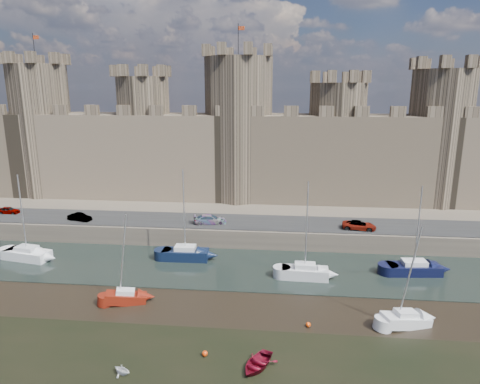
{
  "coord_description": "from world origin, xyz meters",
  "views": [
    {
      "loc": [
        9.23,
        -22.65,
        20.88
      ],
      "look_at": [
        4.84,
        22.0,
        9.82
      ],
      "focal_mm": 32.0,
      "sensor_mm": 36.0,
      "label": 1
    }
  ],
  "objects_px": {
    "car_1": "(80,217)",
    "car_2": "(210,219)",
    "sailboat_1": "(185,253)",
    "sailboat_0": "(27,254)",
    "sailboat_2": "(305,272)",
    "sailboat_3": "(414,268)",
    "sailboat_4": "(126,297)",
    "sailboat_5": "(405,319)",
    "car_0": "(9,210)",
    "car_3": "(359,225)"
  },
  "relations": [
    {
      "from": "car_1",
      "to": "car_2",
      "type": "xyz_separation_m",
      "value": [
        18.46,
        0.54,
        0.08
      ]
    },
    {
      "from": "car_2",
      "to": "sailboat_1",
      "type": "relative_size",
      "value": 0.39
    },
    {
      "from": "sailboat_0",
      "to": "sailboat_2",
      "type": "height_order",
      "value": "sailboat_2"
    },
    {
      "from": "sailboat_0",
      "to": "sailboat_1",
      "type": "bearing_deg",
      "value": 15.98
    },
    {
      "from": "sailboat_2",
      "to": "sailboat_3",
      "type": "height_order",
      "value": "sailboat_2"
    },
    {
      "from": "sailboat_0",
      "to": "sailboat_4",
      "type": "relative_size",
      "value": 1.16
    },
    {
      "from": "sailboat_5",
      "to": "sailboat_1",
      "type": "bearing_deg",
      "value": 131.77
    },
    {
      "from": "sailboat_0",
      "to": "sailboat_2",
      "type": "xyz_separation_m",
      "value": [
        33.96,
        -2.07,
        0.04
      ]
    },
    {
      "from": "sailboat_4",
      "to": "sailboat_5",
      "type": "bearing_deg",
      "value": -19.76
    },
    {
      "from": "sailboat_3",
      "to": "sailboat_2",
      "type": "bearing_deg",
      "value": -174.14
    },
    {
      "from": "car_0",
      "to": "car_1",
      "type": "xyz_separation_m",
      "value": [
        12.18,
        -2.38,
        0.02
      ]
    },
    {
      "from": "sailboat_3",
      "to": "sailboat_5",
      "type": "relative_size",
      "value": 1.09
    },
    {
      "from": "sailboat_3",
      "to": "sailboat_4",
      "type": "xyz_separation_m",
      "value": [
        -30.38,
        -9.71,
        -0.1
      ]
    },
    {
      "from": "car_3",
      "to": "sailboat_1",
      "type": "distance_m",
      "value": 23.0
    },
    {
      "from": "sailboat_2",
      "to": "sailboat_3",
      "type": "relative_size",
      "value": 1.07
    },
    {
      "from": "car_0",
      "to": "sailboat_4",
      "type": "distance_m",
      "value": 32.29
    },
    {
      "from": "car_2",
      "to": "sailboat_2",
      "type": "xyz_separation_m",
      "value": [
        12.5,
        -10.88,
        -2.28
      ]
    },
    {
      "from": "car_0",
      "to": "sailboat_4",
      "type": "relative_size",
      "value": 0.35
    },
    {
      "from": "car_0",
      "to": "car_3",
      "type": "relative_size",
      "value": 0.73
    },
    {
      "from": "car_1",
      "to": "car_0",
      "type": "bearing_deg",
      "value": 91.74
    },
    {
      "from": "car_0",
      "to": "sailboat_0",
      "type": "height_order",
      "value": "sailboat_0"
    },
    {
      "from": "sailboat_5",
      "to": "sailboat_4",
      "type": "bearing_deg",
      "value": 157.58
    },
    {
      "from": "sailboat_4",
      "to": "sailboat_3",
      "type": "bearing_deg",
      "value": 1.49
    },
    {
      "from": "car_1",
      "to": "sailboat_0",
      "type": "xyz_separation_m",
      "value": [
        -3.0,
        -8.27,
        -2.24
      ]
    },
    {
      "from": "car_1",
      "to": "sailboat_1",
      "type": "height_order",
      "value": "sailboat_1"
    },
    {
      "from": "car_3",
      "to": "sailboat_4",
      "type": "distance_m",
      "value": 31.08
    },
    {
      "from": "car_2",
      "to": "sailboat_1",
      "type": "xyz_separation_m",
      "value": [
        -1.95,
        -6.93,
        -2.28
      ]
    },
    {
      "from": "car_3",
      "to": "sailboat_4",
      "type": "xyz_separation_m",
      "value": [
        -25.45,
        -17.67,
        -2.41
      ]
    },
    {
      "from": "sailboat_1",
      "to": "sailboat_5",
      "type": "distance_m",
      "value": 26.32
    },
    {
      "from": "sailboat_4",
      "to": "sailboat_2",
      "type": "bearing_deg",
      "value": 5.96
    },
    {
      "from": "car_0",
      "to": "sailboat_3",
      "type": "height_order",
      "value": "sailboat_3"
    },
    {
      "from": "sailboat_0",
      "to": "sailboat_3",
      "type": "distance_m",
      "value": 46.41
    },
    {
      "from": "car_1",
      "to": "sailboat_5",
      "type": "height_order",
      "value": "sailboat_5"
    },
    {
      "from": "car_2",
      "to": "sailboat_5",
      "type": "xyz_separation_m",
      "value": [
        20.99,
        -19.83,
        -2.45
      ]
    },
    {
      "from": "car_0",
      "to": "car_3",
      "type": "height_order",
      "value": "car_3"
    },
    {
      "from": "sailboat_1",
      "to": "sailboat_2",
      "type": "xyz_separation_m",
      "value": [
        14.45,
        -3.95,
        -0.01
      ]
    },
    {
      "from": "car_0",
      "to": "sailboat_1",
      "type": "bearing_deg",
      "value": -106.94
    },
    {
      "from": "sailboat_1",
      "to": "sailboat_5",
      "type": "xyz_separation_m",
      "value": [
        22.94,
        -12.9,
        -0.18
      ]
    },
    {
      "from": "car_0",
      "to": "car_3",
      "type": "xyz_separation_m",
      "value": [
        50.66,
        -2.36,
        0.07
      ]
    },
    {
      "from": "car_2",
      "to": "sailboat_1",
      "type": "distance_m",
      "value": 7.55
    },
    {
      "from": "sailboat_1",
      "to": "car_2",
      "type": "bearing_deg",
      "value": 73.09
    },
    {
      "from": "sailboat_0",
      "to": "sailboat_5",
      "type": "relative_size",
      "value": 1.13
    },
    {
      "from": "car_2",
      "to": "sailboat_5",
      "type": "height_order",
      "value": "sailboat_5"
    },
    {
      "from": "car_3",
      "to": "sailboat_4",
      "type": "relative_size",
      "value": 0.48
    },
    {
      "from": "sailboat_5",
      "to": "sailboat_2",
      "type": "bearing_deg",
      "value": 114.62
    },
    {
      "from": "sailboat_4",
      "to": "sailboat_5",
      "type": "height_order",
      "value": "sailboat_5"
    },
    {
      "from": "car_2",
      "to": "sailboat_0",
      "type": "bearing_deg",
      "value": 101.57
    },
    {
      "from": "sailboat_4",
      "to": "car_0",
      "type": "bearing_deg",
      "value": 125.3
    },
    {
      "from": "car_1",
      "to": "sailboat_1",
      "type": "xyz_separation_m",
      "value": [
        16.51,
        -6.39,
        -2.19
      ]
    },
    {
      "from": "sailboat_4",
      "to": "sailboat_0",
      "type": "bearing_deg",
      "value": 133.43
    }
  ]
}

